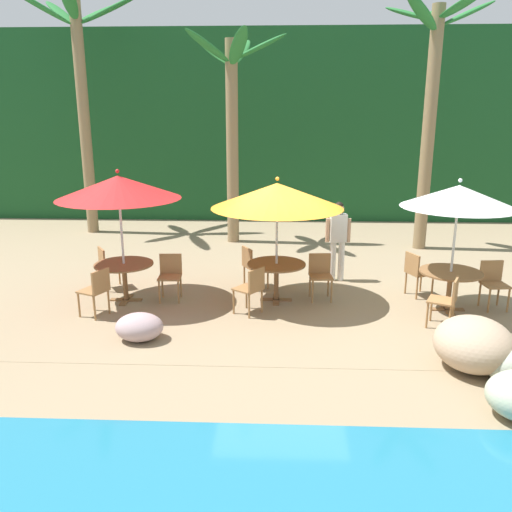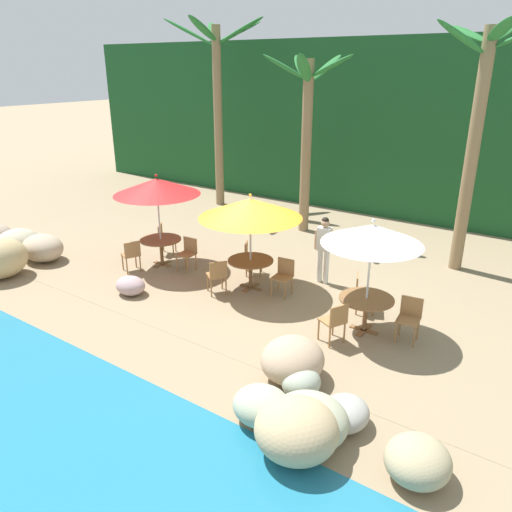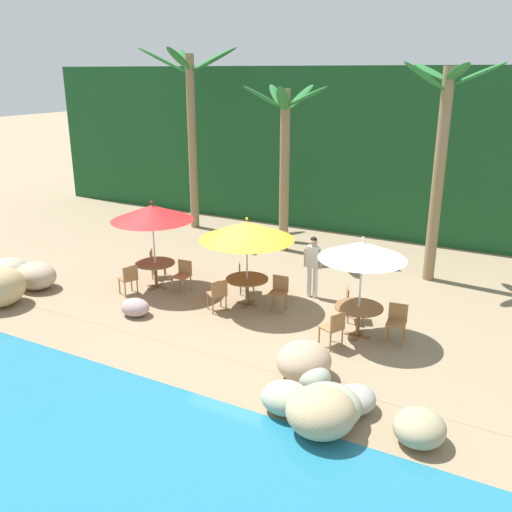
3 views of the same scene
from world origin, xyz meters
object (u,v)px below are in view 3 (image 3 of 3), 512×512
object	(u,v)px
umbrella_orange	(247,231)
umbrella_red	(152,213)
chair_white_left	(334,327)
chair_red_left	(129,278)
dining_table_orange	(247,283)
dining_table_red	(155,267)
chair_red_inland	(155,261)
waiter_in_white	(313,262)
chair_red_seaward	(183,274)
chair_orange_inland	(244,275)
palm_tree_nearest	(192,113)
chair_orange_left	(218,293)
chair_white_seaward	(397,320)
chair_orange_seaward	(279,290)
palm_tree_second	(285,146)
dining_table_white	(359,312)
umbrella_white	(363,250)
chair_white_inland	(352,301)
palm_tree_third	(442,144)

from	to	relation	value
umbrella_orange	umbrella_red	bearing A→B (deg)	-177.34
chair_white_left	umbrella_orange	bearing A→B (deg)	157.35
chair_red_left	dining_table_orange	xyz separation A→B (m)	(3.12, 0.95, 0.10)
dining_table_red	chair_red_inland	distance (m)	0.86
umbrella_orange	waiter_in_white	xyz separation A→B (m)	(1.28, 1.31, -1.03)
chair_red_seaward	chair_orange_inland	world-z (taller)	same
umbrella_orange	palm_tree_nearest	distance (m)	8.32
umbrella_red	chair_red_left	distance (m)	1.87
chair_red_seaward	chair_white_left	size ratio (longest dim) A/B	1.00
chair_orange_left	chair_white_seaward	size ratio (longest dim) A/B	1.00
umbrella_orange	chair_orange_left	xyz separation A→B (m)	(-0.43, -0.74, -1.51)
chair_red_inland	chair_orange_seaward	size ratio (longest dim) A/B	1.00
dining_table_red	chair_orange_seaward	distance (m)	3.72
chair_red_left	palm_tree_second	size ratio (longest dim) A/B	0.16
umbrella_red	dining_table_white	bearing A→B (deg)	-2.32
umbrella_white	chair_white_seaward	distance (m)	1.79
chair_red_seaward	dining_table_orange	bearing A→B (deg)	-0.15
chair_orange_left	waiter_in_white	xyz separation A→B (m)	(1.71, 2.04, 0.47)
chair_white_inland	umbrella_white	bearing A→B (deg)	-61.19
palm_tree_second	waiter_in_white	bearing A→B (deg)	-53.94
chair_white_inland	waiter_in_white	xyz separation A→B (m)	(-1.43, 0.93, 0.47)
umbrella_orange	dining_table_orange	world-z (taller)	umbrella_orange
chair_red_left	umbrella_orange	bearing A→B (deg)	16.89
chair_orange_left	palm_tree_third	world-z (taller)	palm_tree_third
chair_red_left	umbrella_white	bearing A→B (deg)	5.24
chair_orange_inland	umbrella_white	xyz separation A→B (m)	(3.62, -1.07, 1.57)
chair_red_inland	palm_tree_nearest	world-z (taller)	palm_tree_nearest
chair_red_left	chair_white_inland	xyz separation A→B (m)	(5.83, 1.32, 0.00)
umbrella_white	dining_table_orange	bearing A→B (deg)	173.12
dining_table_white	chair_white_inland	distance (m)	0.86
chair_orange_inland	chair_red_left	bearing A→B (deg)	-147.96
chair_orange_inland	palm_tree_third	world-z (taller)	palm_tree_third
chair_white_seaward	palm_tree_third	size ratio (longest dim) A/B	0.14
chair_orange_left	dining_table_white	world-z (taller)	chair_orange_left
chair_red_seaward	chair_white_inland	world-z (taller)	same
umbrella_white	chair_orange_inland	bearing A→B (deg)	163.50
chair_orange_left	dining_table_white	xyz separation A→B (m)	(3.55, 0.36, 0.10)
umbrella_red	chair_orange_seaward	size ratio (longest dim) A/B	2.87
dining_table_orange	waiter_in_white	bearing A→B (deg)	45.66
chair_red_seaward	palm_tree_second	bearing A→B (deg)	80.35
chair_orange_inland	palm_tree_nearest	xyz separation A→B (m)	(-5.04, 5.07, 3.85)
dining_table_orange	umbrella_white	size ratio (longest dim) A/B	0.46
chair_red_left	palm_tree_nearest	world-z (taller)	palm_tree_nearest
umbrella_red	chair_red_seaward	world-z (taller)	umbrella_red
chair_red_left	umbrella_orange	world-z (taller)	umbrella_orange
chair_orange_seaward	umbrella_white	bearing A→B (deg)	-13.29
umbrella_orange	dining_table_white	distance (m)	3.44
chair_red_left	chair_white_seaward	distance (m)	7.12
chair_red_inland	chair_white_inland	size ratio (longest dim) A/B	1.00
umbrella_white	chair_white_inland	xyz separation A→B (m)	(-0.41, 0.75, -1.57)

